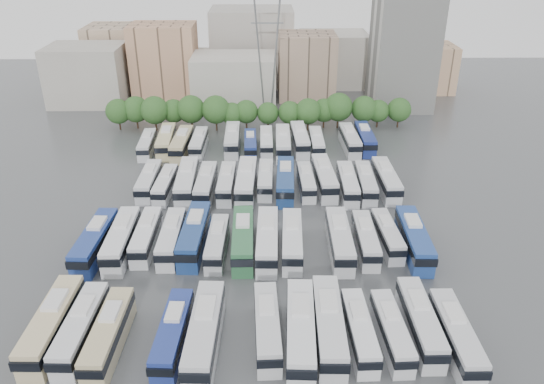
{
  "coord_description": "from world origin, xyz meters",
  "views": [
    {
      "loc": [
        1.52,
        -67.42,
        40.11
      ],
      "look_at": [
        2.46,
        5.65,
        3.0
      ],
      "focal_mm": 35.0,
      "sensor_mm": 36.0,
      "label": 1
    }
  ],
  "objects_px": {
    "bus_r1_s1": "(121,239)",
    "bus_r2_s6": "(246,181)",
    "bus_r0_s7": "(267,326)",
    "bus_r2_s11": "(348,183)",
    "bus_r0_s12": "(420,321)",
    "bus_r3_s10": "(317,142)",
    "bus_r2_s2": "(165,184)",
    "bus_r1_s8": "(292,240)",
    "bus_r3_s2": "(182,143)",
    "bus_r2_s1": "(149,181)",
    "bus_r3_s1": "(166,141)",
    "bus_r2_s10": "(324,177)",
    "bus_r1_s3": "(172,237)",
    "bus_r2_s4": "(206,184)",
    "bus_r0_s4": "(173,334)",
    "bus_r0_s11": "(392,331)",
    "bus_r0_s2": "(109,334)",
    "bus_r3_s3": "(199,143)",
    "bus_r1_s13": "(414,239)",
    "bus_r3_s5": "(232,139)",
    "bus_r1_s4": "(194,234)",
    "bus_r3_s12": "(350,140)",
    "bus_r3_s7": "(266,141)",
    "bus_r3_s9": "(300,139)",
    "bus_r2_s9": "(306,181)",
    "bus_r2_s7": "(266,179)",
    "bus_r0_s13": "(456,335)",
    "bus_r2_s8": "(285,180)",
    "bus_r2_s12": "(366,183)",
    "bus_r1_s11": "(366,239)",
    "bus_r0_s9": "(329,325)",
    "bus_r0_s10": "(359,330)",
    "bus_r1_s7": "(267,240)",
    "bus_r0_s1": "(81,328)",
    "bus_r0_s5": "(205,332)",
    "bus_r2_s13": "(386,179)",
    "bus_r3_s6": "(250,144)",
    "bus_r1_s5": "(217,242)",
    "bus_r0_s8": "(300,330)",
    "apartment_tower": "(403,53)",
    "bus_r0_s0": "(52,324)",
    "bus_r1_s2": "(146,236)",
    "bus_r3_s0": "(147,144)",
    "bus_r3_s8": "(283,143)"
  },
  "relations": [
    {
      "from": "bus_r0_s12",
      "to": "bus_r1_s13",
      "type": "distance_m",
      "value": 16.91
    },
    {
      "from": "apartment_tower",
      "to": "bus_r0_s0",
      "type": "xyz_separation_m",
      "value": [
        -55.32,
        -81.22,
        -10.95
      ]
    },
    {
      "from": "bus_r1_s11",
      "to": "bus_r2_s11",
      "type": "xyz_separation_m",
      "value": [
        -0.04,
        17.11,
        0.09
      ]
    },
    {
      "from": "bus_r0_s7",
      "to": "bus_r3_s8",
      "type": "xyz_separation_m",
      "value": [
        3.32,
        52.53,
        0.18
      ]
    },
    {
      "from": "bus_r1_s3",
      "to": "bus_r2_s4",
      "type": "relative_size",
      "value": 0.98
    },
    {
      "from": "bus_r1_s8",
      "to": "bus_r3_s2",
      "type": "bearing_deg",
      "value": 121.57
    },
    {
      "from": "bus_r0_s13",
      "to": "bus_r2_s8",
      "type": "bearing_deg",
      "value": 113.8
    },
    {
      "from": "bus_r0_s7",
      "to": "bus_r1_s3",
      "type": "relative_size",
      "value": 1.0
    },
    {
      "from": "bus_r1_s4",
      "to": "bus_r2_s2",
      "type": "distance_m",
      "value": 17.83
    },
    {
      "from": "bus_r2_s10",
      "to": "bus_r3_s5",
      "type": "xyz_separation_m",
      "value": [
        -16.44,
        17.85,
        -0.05
      ]
    },
    {
      "from": "bus_r1_s5",
      "to": "bus_r2_s9",
      "type": "xyz_separation_m",
      "value": [
        13.37,
        18.96,
        -0.04
      ]
    },
    {
      "from": "bus_r1_s8",
      "to": "bus_r2_s9",
      "type": "height_order",
      "value": "bus_r1_s8"
    },
    {
      "from": "bus_r2_s7",
      "to": "bus_r2_s9",
      "type": "relative_size",
      "value": 1.03
    },
    {
      "from": "bus_r0_s5",
      "to": "bus_r0_s9",
      "type": "bearing_deg",
      "value": 6.23
    },
    {
      "from": "bus_r2_s12",
      "to": "bus_r2_s2",
      "type": "bearing_deg",
      "value": -177.73
    },
    {
      "from": "bus_r3_s1",
      "to": "bus_r2_s10",
      "type": "bearing_deg",
      "value": -33.01
    },
    {
      "from": "bus_r3_s7",
      "to": "bus_r3_s9",
      "type": "bearing_deg",
      "value": 4.79
    },
    {
      "from": "bus_r0_s4",
      "to": "bus_r0_s8",
      "type": "distance_m",
      "value": 13.37
    },
    {
      "from": "bus_r1_s4",
      "to": "bus_r3_s9",
      "type": "xyz_separation_m",
      "value": [
        16.64,
        36.04,
        -0.09
      ]
    },
    {
      "from": "bus_r2_s9",
      "to": "bus_r2_s11",
      "type": "bearing_deg",
      "value": -12.81
    },
    {
      "from": "bus_r0_s7",
      "to": "bus_r2_s11",
      "type": "xyz_separation_m",
      "value": [
        13.45,
        34.5,
        0.03
      ]
    },
    {
      "from": "bus_r2_s10",
      "to": "bus_r0_s2",
      "type": "bearing_deg",
      "value": -127.92
    },
    {
      "from": "bus_r3_s6",
      "to": "bus_r1_s13",
      "type": "bearing_deg",
      "value": -58.83
    },
    {
      "from": "bus_r3_s1",
      "to": "bus_r1_s7",
      "type": "bearing_deg",
      "value": -64.51
    },
    {
      "from": "bus_r2_s1",
      "to": "bus_r2_s7",
      "type": "relative_size",
      "value": 1.05
    },
    {
      "from": "bus_r2_s9",
      "to": "bus_r3_s3",
      "type": "distance_m",
      "value": 26.38
    },
    {
      "from": "bus_r0_s10",
      "to": "bus_r2_s1",
      "type": "xyz_separation_m",
      "value": [
        -29.3,
        36.67,
        0.11
      ]
    },
    {
      "from": "bus_r2_s1",
      "to": "bus_r3_s1",
      "type": "xyz_separation_m",
      "value": [
        -0.1,
        17.87,
        0.15
      ]
    },
    {
      "from": "bus_r0_s9",
      "to": "bus_r0_s12",
      "type": "bearing_deg",
      "value": 5.42
    },
    {
      "from": "bus_r1_s1",
      "to": "bus_r3_s2",
      "type": "height_order",
      "value": "bus_r1_s1"
    },
    {
      "from": "bus_r0_s9",
      "to": "bus_r2_s4",
      "type": "relative_size",
      "value": 1.1
    },
    {
      "from": "bus_r0_s4",
      "to": "bus_r0_s11",
      "type": "bearing_deg",
      "value": 3.74
    },
    {
      "from": "bus_r0_s1",
      "to": "bus_r0_s5",
      "type": "relative_size",
      "value": 0.91
    },
    {
      "from": "bus_r0_s4",
      "to": "bus_r3_s3",
      "type": "xyz_separation_m",
      "value": [
        -3.28,
        54.22,
        -0.05
      ]
    },
    {
      "from": "bus_r3_s10",
      "to": "bus_r3_s12",
      "type": "xyz_separation_m",
      "value": [
        6.65,
        0.73,
        0.16
      ]
    },
    {
      "from": "bus_r0_s9",
      "to": "bus_r2_s11",
      "type": "bearing_deg",
      "value": 80.21
    },
    {
      "from": "bus_r0_s4",
      "to": "bus_r2_s9",
      "type": "distance_m",
      "value": 40.37
    },
    {
      "from": "bus_r3_s7",
      "to": "bus_r3_s10",
      "type": "xyz_separation_m",
      "value": [
        9.87,
        -0.47,
        0.01
      ]
    },
    {
      "from": "bus_r1_s1",
      "to": "bus_r3_s2",
      "type": "xyz_separation_m",
      "value": [
        3.29,
        35.0,
        -0.04
      ]
    },
    {
      "from": "bus_r1_s2",
      "to": "bus_r3_s0",
      "type": "xyz_separation_m",
      "value": [
        -6.66,
        34.22,
        -0.11
      ]
    },
    {
      "from": "bus_r2_s4",
      "to": "bus_r2_s6",
      "type": "distance_m",
      "value": 6.67
    },
    {
      "from": "bus_r1_s5",
      "to": "bus_r3_s12",
      "type": "relative_size",
      "value": 0.9
    },
    {
      "from": "bus_r0_s4",
      "to": "bus_r2_s1",
      "type": "distance_m",
      "value": 38.25
    },
    {
      "from": "bus_r0_s12",
      "to": "bus_r3_s10",
      "type": "distance_m",
      "value": 53.27
    },
    {
      "from": "bus_r1_s1",
      "to": "bus_r2_s6",
      "type": "relative_size",
      "value": 0.94
    },
    {
      "from": "bus_r2_s13",
      "to": "bus_r3_s6",
      "type": "height_order",
      "value": "bus_r2_s13"
    },
    {
      "from": "bus_r1_s11",
      "to": "bus_r3_s12",
      "type": "distance_m",
      "value": 36.82
    },
    {
      "from": "bus_r1_s3",
      "to": "bus_r2_s12",
      "type": "height_order",
      "value": "bus_r1_s3"
    },
    {
      "from": "bus_r2_s2",
      "to": "bus_r2_s11",
      "type": "distance_m",
      "value": 30.1
    },
    {
      "from": "bus_r3_s3",
      "to": "bus_r3_s10",
      "type": "bearing_deg",
      "value": 1.59
    }
  ]
}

